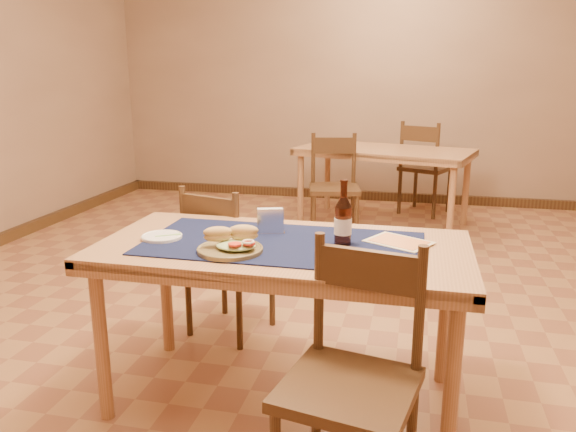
% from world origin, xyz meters
% --- Properties ---
extents(room, '(6.04, 7.04, 2.84)m').
position_xyz_m(room, '(0.00, 0.00, 1.40)').
color(room, '#986942').
rests_on(room, ground).
extents(main_table, '(1.60, 0.80, 0.75)m').
position_xyz_m(main_table, '(0.00, -0.80, 0.67)').
color(main_table, '#A4754D').
rests_on(main_table, ground).
extents(placemat, '(1.20, 0.60, 0.01)m').
position_xyz_m(placemat, '(0.00, -0.80, 0.75)').
color(placemat, '#0F1537').
rests_on(placemat, main_table).
extents(baseboard, '(6.00, 7.00, 0.10)m').
position_xyz_m(baseboard, '(0.00, 0.00, 0.05)').
color(baseboard, '#422C17').
rests_on(baseboard, ground).
extents(back_table, '(1.79, 1.21, 0.75)m').
position_xyz_m(back_table, '(0.23, 2.44, 0.67)').
color(back_table, '#A4754D').
rests_on(back_table, ground).
extents(chair_main_far, '(0.50, 0.50, 0.88)m').
position_xyz_m(chair_main_far, '(-0.47, -0.22, 0.46)').
color(chair_main_far, '#422C17').
rests_on(chair_main_far, ground).
extents(chair_main_near, '(0.50, 0.50, 0.92)m').
position_xyz_m(chair_main_near, '(0.38, -1.36, 0.48)').
color(chair_main_near, '#422C17').
rests_on(chair_main_near, ground).
extents(chair_back_near, '(0.51, 0.51, 0.94)m').
position_xyz_m(chair_back_near, '(-0.16, 1.83, 0.49)').
color(chair_back_near, '#422C17').
rests_on(chair_back_near, ground).
extents(chair_back_far, '(0.60, 0.60, 0.98)m').
position_xyz_m(chair_back_far, '(0.63, 2.93, 0.51)').
color(chair_back_far, '#422C17').
rests_on(chair_back_far, ground).
extents(sandwich_plate, '(0.27, 0.27, 0.10)m').
position_xyz_m(sandwich_plate, '(-0.18, -0.97, 0.78)').
color(sandwich_plate, brown).
rests_on(sandwich_plate, placemat).
extents(side_plate, '(0.18, 0.18, 0.01)m').
position_xyz_m(side_plate, '(-0.54, -0.85, 0.76)').
color(side_plate, white).
rests_on(side_plate, placemat).
extents(fork, '(0.10, 0.07, 0.00)m').
position_xyz_m(fork, '(-0.50, -0.84, 0.77)').
color(fork, '#8ECE71').
rests_on(fork, side_plate).
extents(beer_bottle, '(0.08, 0.08, 0.28)m').
position_xyz_m(beer_bottle, '(0.26, -0.77, 0.86)').
color(beer_bottle, '#4C1B0D').
rests_on(beer_bottle, placemat).
extents(napkin_holder, '(0.14, 0.08, 0.12)m').
position_xyz_m(napkin_holder, '(-0.09, -0.67, 0.81)').
color(napkin_holder, silver).
rests_on(napkin_holder, placemat).
extents(menu_card, '(0.32, 0.29, 0.01)m').
position_xyz_m(menu_card, '(0.49, -0.68, 0.76)').
color(menu_card, beige).
rests_on(menu_card, placemat).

